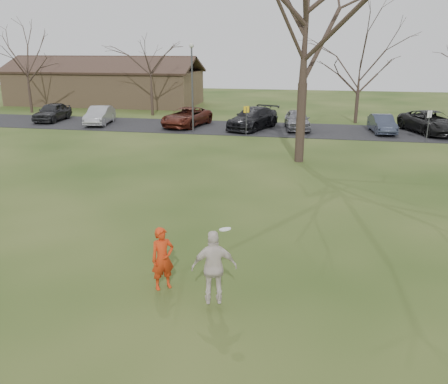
{
  "coord_description": "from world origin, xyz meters",
  "views": [
    {
      "loc": [
        2.78,
        -9.95,
        5.98
      ],
      "look_at": [
        0.0,
        4.0,
        1.5
      ],
      "focal_mm": 36.92,
      "sensor_mm": 36.0,
      "label": 1
    }
  ],
  "objects": [
    {
      "name": "lamp_post",
      "position": [
        -6.0,
        22.5,
        3.97
      ],
      "size": [
        0.34,
        0.34,
        6.27
      ],
      "color": "#47474C",
      "rests_on": "ground"
    },
    {
      "name": "catching_play",
      "position": [
        0.67,
        -0.52,
        1.1
      ],
      "size": [
        1.14,
        0.71,
        1.94
      ],
      "color": "silver",
      "rests_on": "ground"
    },
    {
      "name": "car_0",
      "position": [
        -19.02,
        25.41,
        0.79
      ],
      "size": [
        2.09,
        4.54,
        1.51
      ],
      "primitive_type": "imported",
      "rotation": [
        0.0,
        0.0,
        0.07
      ],
      "color": "#262729",
      "rests_on": "parking_strip"
    },
    {
      "name": "car_1",
      "position": [
        -14.32,
        24.55,
        0.76
      ],
      "size": [
        2.23,
        4.54,
        1.43
      ],
      "primitive_type": "imported",
      "rotation": [
        0.0,
        0.0,
        0.17
      ],
      "color": "#99999E",
      "rests_on": "parking_strip"
    },
    {
      "name": "car_5",
      "position": [
        7.51,
        24.89,
        0.69
      ],
      "size": [
        1.78,
        4.06,
        1.3
      ],
      "primitive_type": "imported",
      "rotation": [
        0.0,
        0.0,
        0.11
      ],
      "color": "#2E3546",
      "rests_on": "parking_strip"
    },
    {
      "name": "small_tree_row",
      "position": [
        4.38,
        30.06,
        3.89
      ],
      "size": [
        55.0,
        5.9,
        8.5
      ],
      "color": "#352821",
      "rests_on": "ground"
    },
    {
      "name": "ground",
      "position": [
        0.0,
        0.0,
        0.0
      ],
      "size": [
        120.0,
        120.0,
        0.0
      ],
      "primitive_type": "plane",
      "color": "#1E380F",
      "rests_on": "ground"
    },
    {
      "name": "big_tree",
      "position": [
        2.0,
        15.0,
        7.0
      ],
      "size": [
        9.0,
        9.0,
        14.0
      ],
      "primitive_type": null,
      "color": "#352821",
      "rests_on": "ground"
    },
    {
      "name": "sign_white",
      "position": [
        10.0,
        22.0,
        1.45
      ],
      "size": [
        0.35,
        0.35,
        2.08
      ],
      "color": "#47474C",
      "rests_on": "ground"
    },
    {
      "name": "player_defender",
      "position": [
        -0.84,
        0.22,
        0.83
      ],
      "size": [
        0.72,
        0.69,
        1.66
      ],
      "primitive_type": "imported",
      "rotation": [
        0.0,
        0.0,
        0.67
      ],
      "color": "red",
      "rests_on": "ground"
    },
    {
      "name": "car_3",
      "position": [
        -1.91,
        24.81,
        0.83
      ],
      "size": [
        3.95,
        5.9,
        1.59
      ],
      "primitive_type": "imported",
      "rotation": [
        0.0,
        0.0,
        -0.35
      ],
      "color": "black",
      "rests_on": "parking_strip"
    },
    {
      "name": "building",
      "position": [
        -20.0,
        38.0,
        1.93
      ],
      "size": [
        20.6,
        8.5,
        5.14
      ],
      "color": "#8C6D4C",
      "rests_on": "ground"
    },
    {
      "name": "car_4",
      "position": [
        1.4,
        25.19,
        0.77
      ],
      "size": [
        2.31,
        4.5,
        1.47
      ],
      "primitive_type": "imported",
      "rotation": [
        0.0,
        0.0,
        0.14
      ],
      "color": "slate",
      "rests_on": "parking_strip"
    },
    {
      "name": "car_6",
      "position": [
        10.95,
        25.43,
        0.83
      ],
      "size": [
        4.35,
        6.21,
        1.57
      ],
      "primitive_type": "imported",
      "rotation": [
        0.0,
        0.0,
        0.34
      ],
      "color": "black",
      "rests_on": "parking_strip"
    },
    {
      "name": "parking_strip",
      "position": [
        0.0,
        25.0,
        0.02
      ],
      "size": [
        62.0,
        6.5,
        0.04
      ],
      "primitive_type": "cube",
      "color": "black",
      "rests_on": "ground"
    },
    {
      "name": "sign_yellow",
      "position": [
        -2.0,
        22.0,
        1.45
      ],
      "size": [
        0.35,
        0.35,
        2.08
      ],
      "color": "#47474C",
      "rests_on": "ground"
    },
    {
      "name": "car_2",
      "position": [
        -7.17,
        24.95,
        0.76
      ],
      "size": [
        3.43,
        5.59,
        1.45
      ],
      "primitive_type": "imported",
      "rotation": [
        0.0,
        0.0,
        -0.21
      ],
      "color": "#4B1B11",
      "rests_on": "parking_strip"
    }
  ]
}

